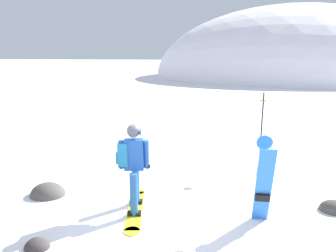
# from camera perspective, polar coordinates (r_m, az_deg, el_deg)

# --- Properties ---
(ground_plane) EXTENTS (300.00, 300.00, 0.00)m
(ground_plane) POSITION_cam_1_polar(r_m,az_deg,el_deg) (6.13, -2.89, -16.02)
(ground_plane) COLOR white
(ridge_peak_main) EXTENTS (35.12, 31.61, 17.96)m
(ridge_peak_main) POSITION_cam_1_polar(r_m,az_deg,el_deg) (45.16, 21.07, 8.37)
(ridge_peak_main) COLOR white
(ridge_peak_main) RESTS_ON ground
(snowboarder_main) EXTENTS (0.64, 1.82, 1.71)m
(snowboarder_main) POSITION_cam_1_polar(r_m,az_deg,el_deg) (6.01, -6.43, -7.08)
(snowboarder_main) COLOR yellow
(snowboarder_main) RESTS_ON ground
(spare_snowboard) EXTENTS (0.28, 0.48, 1.60)m
(spare_snowboard) POSITION_cam_1_polar(r_m,az_deg,el_deg) (5.78, 16.95, -9.58)
(spare_snowboard) COLOR blue
(spare_snowboard) RESTS_ON ground
(piste_marker_near) EXTENTS (0.20, 0.20, 2.06)m
(piste_marker_near) POSITION_cam_1_polar(r_m,az_deg,el_deg) (8.51, 16.63, 0.22)
(piste_marker_near) COLOR black
(piste_marker_near) RESTS_ON ground
(rock_dark) EXTENTS (0.41, 0.35, 0.28)m
(rock_dark) POSITION_cam_1_polar(r_m,az_deg,el_deg) (5.68, -22.61, -19.64)
(rock_dark) COLOR #383333
(rock_dark) RESTS_ON ground
(rock_mid) EXTENTS (0.57, 0.49, 0.40)m
(rock_mid) POSITION_cam_1_polar(r_m,az_deg,el_deg) (7.10, 27.93, -13.37)
(rock_mid) COLOR #4C4742
(rock_mid) RESTS_ON ground
(rock_small) EXTENTS (0.76, 0.64, 0.53)m
(rock_small) POSITION_cam_1_polar(r_m,az_deg,el_deg) (7.41, -20.91, -11.58)
(rock_small) COLOR #4C4742
(rock_small) RESTS_ON ground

